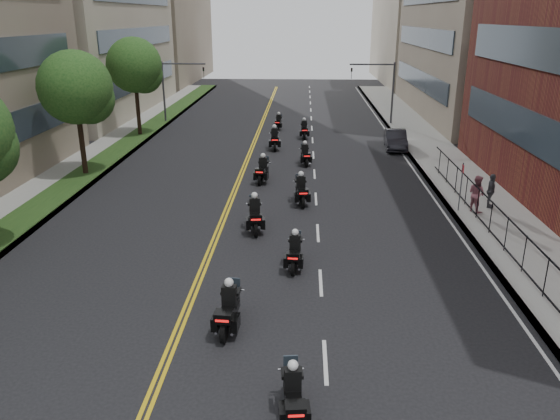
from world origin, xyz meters
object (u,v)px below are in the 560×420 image
at_px(motorcycle_1, 293,397).
at_px(motorcycle_3, 295,253).
at_px(motorcycle_9, 304,130).
at_px(parked_sedan, 396,140).
at_px(motorcycle_4, 255,216).
at_px(pedestrian_c, 491,191).
at_px(motorcycle_2, 229,310).
at_px(motorcycle_6, 263,171).
at_px(motorcycle_5, 301,191).
at_px(motorcycle_10, 279,123).
at_px(motorcycle_7, 305,155).
at_px(motorcycle_8, 275,140).
at_px(pedestrian_b, 477,194).

relative_size(motorcycle_1, motorcycle_3, 0.99).
bearing_deg(motorcycle_9, parked_sedan, -29.45).
bearing_deg(motorcycle_4, pedestrian_c, 8.28).
height_order(motorcycle_2, motorcycle_6, motorcycle_6).
relative_size(motorcycle_5, motorcycle_6, 1.01).
xyz_separation_m(motorcycle_9, parked_sedan, (6.89, -3.48, 0.04)).
bearing_deg(motorcycle_10, motorcycle_4, -84.81).
height_order(motorcycle_4, motorcycle_5, motorcycle_4).
distance_m(motorcycle_4, motorcycle_5, 4.50).
distance_m(motorcycle_1, motorcycle_6, 20.61).
bearing_deg(motorcycle_9, motorcycle_5, -93.11).
xyz_separation_m(motorcycle_3, parked_sedan, (7.21, 20.99, 0.07)).
bearing_deg(motorcycle_6, motorcycle_4, -81.04).
height_order(motorcycle_1, motorcycle_6, motorcycle_6).
distance_m(motorcycle_2, motorcycle_10, 32.72).
distance_m(motorcycle_2, motorcycle_3, 5.04).
bearing_deg(motorcycle_1, motorcycle_9, 83.74).
relative_size(motorcycle_1, motorcycle_5, 0.90).
bearing_deg(motorcycle_6, parked_sedan, 51.69).
bearing_deg(motorcycle_4, motorcycle_5, 54.30).
distance_m(motorcycle_9, motorcycle_10, 4.27).
xyz_separation_m(motorcycle_10, parked_sedan, (9.15, -7.10, 0.10)).
bearing_deg(motorcycle_3, motorcycle_1, -85.58).
height_order(motorcycle_10, pedestrian_c, pedestrian_c).
height_order(motorcycle_7, motorcycle_10, motorcycle_7).
distance_m(motorcycle_1, motorcycle_4, 12.75).
relative_size(motorcycle_4, motorcycle_6, 1.04).
relative_size(motorcycle_10, parked_sedan, 0.48).
xyz_separation_m(motorcycle_6, parked_sedan, (9.36, 9.15, 0.01)).
distance_m(motorcycle_7, parked_sedan, 8.41).
relative_size(motorcycle_5, motorcycle_7, 1.09).
relative_size(motorcycle_4, pedestrian_c, 1.39).
xyz_separation_m(motorcycle_7, motorcycle_8, (-2.29, 4.39, 0.10)).
xyz_separation_m(motorcycle_4, parked_sedan, (9.14, 17.05, -0.02)).
bearing_deg(pedestrian_c, motorcycle_10, 52.11).
bearing_deg(motorcycle_7, parked_sedan, 28.23).
xyz_separation_m(motorcycle_5, motorcycle_10, (-2.14, 20.18, -0.09)).
distance_m(motorcycle_10, pedestrian_b, 24.06).
height_order(motorcycle_1, motorcycle_7, motorcycle_7).
xyz_separation_m(motorcycle_7, pedestrian_b, (8.61, -9.38, 0.45)).
xyz_separation_m(motorcycle_7, parked_sedan, (6.81, 4.93, 0.07)).
distance_m(motorcycle_4, motorcycle_6, 7.91).
relative_size(motorcycle_10, pedestrian_c, 1.16).
distance_m(motorcycle_2, pedestrian_c, 16.88).
height_order(motorcycle_1, parked_sedan, motorcycle_1).
relative_size(motorcycle_9, pedestrian_b, 1.21).
bearing_deg(motorcycle_10, motorcycle_8, -84.46).
bearing_deg(motorcycle_7, motorcycle_8, 109.90).
relative_size(motorcycle_9, motorcycle_10, 1.10).
bearing_deg(parked_sedan, motorcycle_10, 146.17).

